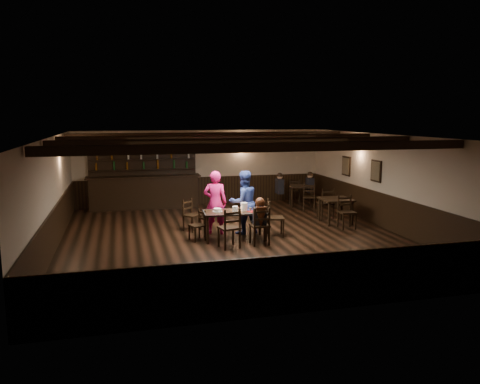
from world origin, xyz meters
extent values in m
plane|color=black|center=(0.00, 0.00, 0.00)|extent=(10.00, 10.00, 0.00)
cube|color=#BFB29E|center=(0.00, 5.00, 1.35)|extent=(9.00, 0.02, 2.70)
cube|color=#BFB29E|center=(0.00, -5.00, 1.35)|extent=(9.00, 0.02, 2.70)
cube|color=#BFB29E|center=(-4.50, 0.00, 1.35)|extent=(0.02, 10.00, 2.70)
cube|color=#BFB29E|center=(4.50, 0.00, 1.35)|extent=(0.02, 10.00, 2.70)
cube|color=silver|center=(0.00, 0.00, 2.70)|extent=(9.00, 10.00, 0.02)
cube|color=black|center=(0.00, 4.97, 0.50)|extent=(9.00, 0.04, 1.00)
cube|color=black|center=(0.00, -4.97, 0.50)|extent=(9.00, 0.04, 1.00)
cube|color=black|center=(-4.47, 0.00, 0.50)|extent=(0.04, 10.00, 1.00)
cube|color=black|center=(4.47, 0.00, 0.50)|extent=(0.04, 10.00, 1.00)
cube|color=black|center=(-1.90, 4.97, 1.85)|extent=(0.90, 0.03, 1.00)
cube|color=black|center=(-1.90, 4.95, 1.85)|extent=(0.80, 0.02, 0.90)
cube|color=black|center=(4.47, 0.50, 1.60)|extent=(0.03, 0.55, 0.65)
cube|color=#72664C|center=(4.45, 0.50, 1.60)|extent=(0.02, 0.45, 0.55)
cube|color=black|center=(4.47, 2.40, 1.55)|extent=(0.03, 0.55, 0.65)
cube|color=#72664C|center=(4.45, 2.40, 1.55)|extent=(0.02, 0.45, 0.55)
cube|color=black|center=(0.00, -3.00, 2.60)|extent=(8.90, 0.18, 0.18)
cube|color=black|center=(0.00, -1.00, 2.60)|extent=(8.90, 0.18, 0.18)
cube|color=black|center=(0.00, 1.00, 2.60)|extent=(8.90, 0.18, 0.18)
cube|color=black|center=(0.00, 3.00, 2.60)|extent=(8.90, 0.18, 0.18)
cube|color=black|center=(-0.79, -0.48, 0.35)|extent=(0.06, 0.06, 0.71)
cube|color=black|center=(-0.74, 0.21, 0.35)|extent=(0.06, 0.06, 0.71)
cube|color=black|center=(0.71, -0.59, 0.35)|extent=(0.06, 0.06, 0.71)
cube|color=black|center=(0.76, 0.10, 0.35)|extent=(0.06, 0.06, 0.71)
cube|color=black|center=(-0.02, -0.19, 0.73)|extent=(1.68, 0.93, 0.04)
cube|color=#A5A8AD|center=(0.01, 0.20, 0.73)|extent=(1.62, 0.15, 0.05)
cube|color=#A5A8AD|center=(-0.04, -0.58, 0.73)|extent=(1.62, 0.15, 0.05)
cube|color=#A5A8AD|center=(0.78, -0.25, 0.73)|extent=(0.09, 0.81, 0.05)
cube|color=#A5A8AD|center=(-0.81, -0.13, 0.73)|extent=(0.09, 0.81, 0.05)
cube|color=black|center=(-0.18, -0.69, 0.24)|extent=(0.05, 0.05, 0.48)
cube|color=black|center=(-0.10, -1.06, 0.24)|extent=(0.05, 0.05, 0.48)
cube|color=black|center=(-0.57, -0.78, 0.24)|extent=(0.05, 0.05, 0.48)
cube|color=black|center=(-0.49, -1.15, 0.24)|extent=(0.05, 0.05, 0.48)
cube|color=black|center=(-0.34, -0.92, 0.50)|extent=(0.55, 0.54, 0.04)
cube|color=black|center=(-0.30, -1.10, 0.75)|extent=(0.46, 0.14, 0.50)
cube|color=black|center=(-0.30, -1.10, 0.70)|extent=(0.40, 0.11, 0.06)
cube|color=black|center=(-0.30, -1.10, 0.90)|extent=(0.40, 0.11, 0.06)
cube|color=black|center=(0.67, -0.62, 0.23)|extent=(0.04, 0.04, 0.46)
cube|color=black|center=(0.68, -0.98, 0.23)|extent=(0.04, 0.04, 0.46)
cube|color=black|center=(0.28, -0.63, 0.23)|extent=(0.04, 0.04, 0.46)
cube|color=black|center=(0.29, -1.00, 0.23)|extent=(0.04, 0.04, 0.46)
cube|color=black|center=(0.48, -0.81, 0.48)|extent=(0.46, 0.44, 0.04)
cube|color=black|center=(0.48, -0.99, 0.72)|extent=(0.45, 0.05, 0.48)
cube|color=black|center=(0.48, -0.99, 0.68)|extent=(0.39, 0.04, 0.05)
cube|color=black|center=(0.48, -0.99, 0.87)|extent=(0.39, 0.04, 0.05)
cube|color=black|center=(-1.18, 0.05, 0.19)|extent=(0.04, 0.04, 0.38)
cube|color=black|center=(-0.90, 0.15, 0.19)|extent=(0.04, 0.04, 0.38)
cube|color=black|center=(-1.07, -0.25, 0.19)|extent=(0.04, 0.04, 0.38)
cube|color=black|center=(-0.79, -0.15, 0.19)|extent=(0.04, 0.04, 0.38)
cube|color=black|center=(-0.99, -0.05, 0.40)|extent=(0.46, 0.47, 0.04)
cube|color=black|center=(-0.85, 0.00, 0.60)|extent=(0.16, 0.36, 0.40)
cube|color=black|center=(-0.85, 0.00, 0.56)|extent=(0.13, 0.31, 0.04)
cube|color=black|center=(-0.85, 0.00, 0.72)|extent=(0.13, 0.31, 0.04)
cube|color=black|center=(1.28, -0.34, 0.24)|extent=(0.05, 0.05, 0.47)
cube|color=black|center=(0.92, -0.27, 0.24)|extent=(0.05, 0.05, 0.47)
cube|color=black|center=(1.36, 0.05, 0.24)|extent=(0.05, 0.05, 0.47)
cube|color=black|center=(1.00, 0.12, 0.24)|extent=(0.05, 0.05, 0.47)
cube|color=black|center=(1.14, -0.11, 0.49)|extent=(0.52, 0.54, 0.04)
cube|color=black|center=(0.96, -0.07, 0.74)|extent=(0.13, 0.46, 0.49)
cube|color=black|center=(0.96, -0.07, 0.69)|extent=(0.11, 0.39, 0.05)
cube|color=black|center=(0.96, -0.07, 0.89)|extent=(0.11, 0.39, 0.05)
cube|color=black|center=(-0.98, 0.77, 0.21)|extent=(0.05, 0.05, 0.42)
cube|color=black|center=(-1.20, 1.02, 0.21)|extent=(0.05, 0.05, 0.42)
cube|color=black|center=(-0.72, 1.00, 0.21)|extent=(0.05, 0.05, 0.42)
cube|color=black|center=(-0.93, 1.26, 0.21)|extent=(0.05, 0.05, 0.42)
cube|color=black|center=(-0.96, 1.01, 0.44)|extent=(0.57, 0.57, 0.04)
cube|color=black|center=(-1.07, 1.14, 0.67)|extent=(0.34, 0.30, 0.44)
cube|color=black|center=(-1.07, 1.14, 0.62)|extent=(0.29, 0.25, 0.05)
cube|color=black|center=(-1.07, 1.14, 0.80)|extent=(0.29, 0.25, 0.05)
imported|color=#DF167A|center=(-0.39, 0.51, 0.87)|extent=(0.74, 0.60, 1.75)
imported|color=navy|center=(0.37, 0.38, 0.87)|extent=(0.96, 0.81, 1.74)
cube|color=black|center=(0.48, -0.70, 0.51)|extent=(0.30, 0.30, 0.12)
cube|color=black|center=(0.48, -0.81, 0.73)|extent=(0.31, 0.18, 0.44)
cylinder|color=black|center=(0.48, -0.81, 0.93)|extent=(0.09, 0.31, 0.31)
sphere|color=#D8A384|center=(0.48, -0.81, 1.07)|extent=(0.19, 0.19, 0.19)
sphere|color=#321C0B|center=(0.48, -0.83, 1.08)|extent=(0.24, 0.24, 0.24)
cone|color=#321C0B|center=(0.48, -0.93, 0.71)|extent=(0.18, 0.18, 0.55)
cylinder|color=white|center=(-0.46, -0.11, 0.76)|extent=(0.26, 0.26, 0.01)
cylinder|color=white|center=(-0.46, -0.11, 0.80)|extent=(0.21, 0.21, 0.07)
cylinder|color=silver|center=(-0.46, -0.11, 0.78)|extent=(0.22, 0.22, 0.03)
cylinder|color=white|center=(-0.01, -0.22, 0.82)|extent=(0.15, 0.15, 0.14)
cylinder|color=white|center=(0.25, -0.16, 0.86)|extent=(0.18, 0.18, 0.21)
cylinder|color=#A5A8AD|center=(0.05, -0.10, 0.77)|extent=(0.05, 0.05, 0.03)
sphere|color=orange|center=(0.05, -0.10, 0.80)|extent=(0.03, 0.03, 0.03)
cylinder|color=silver|center=(0.38, -0.28, 0.80)|extent=(0.04, 0.04, 0.10)
cylinder|color=#A5A8AD|center=(0.39, -0.31, 0.80)|extent=(0.04, 0.04, 0.10)
cylinder|color=silver|center=(0.24, -0.11, 0.81)|extent=(0.08, 0.08, 0.12)
cube|color=maroon|center=(0.47, -0.30, 0.75)|extent=(0.39, 0.34, 0.00)
cube|color=navy|center=(0.49, -0.08, 0.75)|extent=(0.28, 0.21, 0.00)
cube|color=black|center=(-2.09, 4.65, 0.55)|extent=(3.71, 0.60, 1.10)
cube|color=black|center=(-2.09, 4.65, 1.12)|extent=(3.91, 0.70, 0.05)
cube|color=black|center=(-2.09, 4.92, 1.10)|extent=(3.71, 0.10, 2.20)
cube|color=black|center=(-2.09, 4.82, 1.35)|extent=(3.61, 0.22, 0.03)
cube|color=black|center=(-2.09, 4.82, 1.70)|extent=(3.61, 0.22, 0.03)
cube|color=black|center=(-2.09, 4.82, 2.05)|extent=(3.61, 0.22, 0.03)
cube|color=black|center=(3.39, 0.89, 0.73)|extent=(0.91, 0.91, 0.04)
cube|color=black|center=(3.02, 0.53, 0.35)|extent=(0.06, 0.06, 0.71)
cube|color=black|center=(3.03, 1.26, 0.35)|extent=(0.06, 0.06, 0.71)
cube|color=black|center=(3.75, 0.51, 0.35)|extent=(0.06, 0.06, 0.71)
cube|color=black|center=(3.77, 1.25, 0.35)|extent=(0.06, 0.06, 0.71)
cube|color=black|center=(3.40, 3.65, 0.73)|extent=(1.10, 1.10, 0.04)
cube|color=black|center=(2.94, 3.46, 0.35)|extent=(0.05, 0.05, 0.71)
cube|color=black|center=(3.21, 4.11, 0.35)|extent=(0.05, 0.05, 0.71)
cube|color=black|center=(3.59, 3.20, 0.35)|extent=(0.05, 0.05, 0.71)
cube|color=black|center=(3.85, 3.85, 0.35)|extent=(0.05, 0.05, 0.71)
cube|color=black|center=(2.61, 3.79, 0.73)|extent=(0.22, 0.36, 0.52)
sphere|color=#D8A384|center=(2.61, 3.79, 1.08)|extent=(0.20, 0.20, 0.20)
sphere|color=black|center=(2.61, 3.79, 1.11)|extent=(0.21, 0.21, 0.21)
cube|color=black|center=(3.77, 3.79, 0.73)|extent=(0.25, 0.38, 0.52)
sphere|color=#D8A384|center=(3.77, 3.79, 1.08)|extent=(0.20, 0.20, 0.20)
sphere|color=black|center=(3.77, 3.79, 1.11)|extent=(0.21, 0.21, 0.21)
camera|label=1|loc=(-2.86, -11.81, 3.22)|focal=35.00mm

